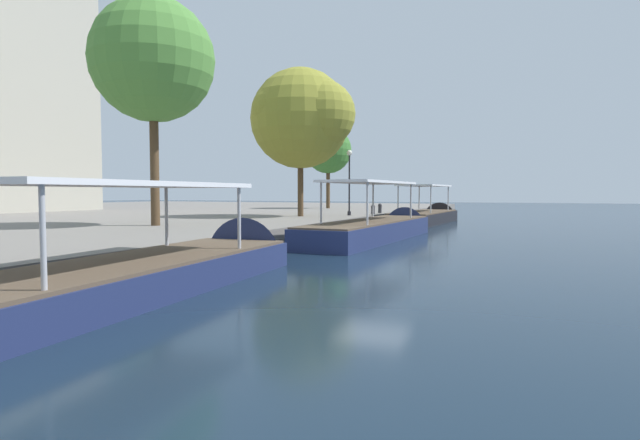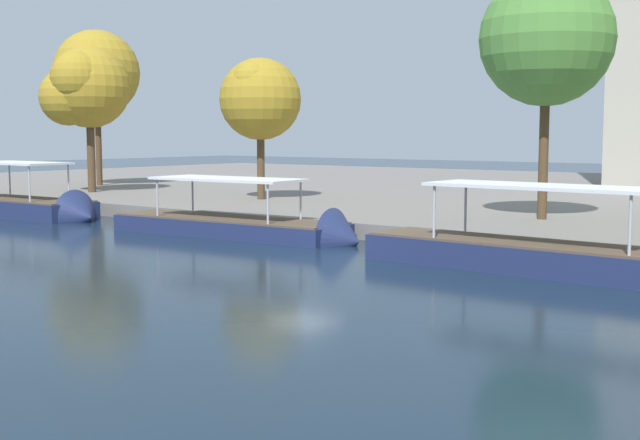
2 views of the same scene
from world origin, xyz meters
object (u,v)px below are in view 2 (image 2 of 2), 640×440
Objects in this scene: tree_0 at (547,38)px; tree_5 at (257,99)px; tour_boat_1 at (248,230)px; tour_boat_2 at (565,263)px; tree_1 at (83,88)px; tree_2 at (96,73)px; tour_boat_0 at (31,210)px.

tree_5 is at bearing 176.93° from tree_0.
tour_boat_2 reaches higher than tour_boat_1.
tree_0 reaches higher than tour_boat_1.
tree_0 is 19.09m from tree_5.
tree_1 is at bearing -177.00° from tree_0.
tree_2 is 19.63m from tree_5.
tree_2 is at bearing 171.53° from tree_5.
tour_boat_1 is 1.17× the size of tree_0.
tour_boat_2 is at bearing -25.06° from tree_5.
tour_boat_2 is 1.23× the size of tree_0.
tree_0 reaches higher than tour_boat_0.
tour_boat_0 reaches higher than tour_boat_2.
tour_boat_0 is 14.90m from tree_5.
tour_boat_1 is at bearing -50.53° from tree_5.
tree_5 is (-8.27, 10.04, 6.62)m from tour_boat_1.
tree_1 is at bearing 123.09° from tour_boat_0.
tree_0 is 1.16× the size of tree_1.
tour_boat_2 is 1.64× the size of tree_5.
tree_2 reaches higher than tree_1.
tour_boat_0 is at bearing -159.95° from tree_0.
tour_boat_2 is (15.74, -1.19, 0.08)m from tour_boat_1.
tour_boat_1 is at bearing 0.82° from tour_boat_0.
tree_0 is (-5.09, 10.22, 8.81)m from tour_boat_2.
tour_boat_1 is 16.56m from tree_0.
tree_1 is 13.86m from tree_5.
tree_1 is 8.13m from tree_2.
tree_1 is 1.15× the size of tree_5.
tree_1 is (-5.66, 8.09, 7.50)m from tour_boat_0.
tour_boat_0 is at bearing 179.20° from tour_boat_1.
tour_boat_1 is (16.17, 0.76, -0.08)m from tour_boat_0.
tree_0 reaches higher than tree_1.
tree_2 reaches higher than tour_boat_2.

